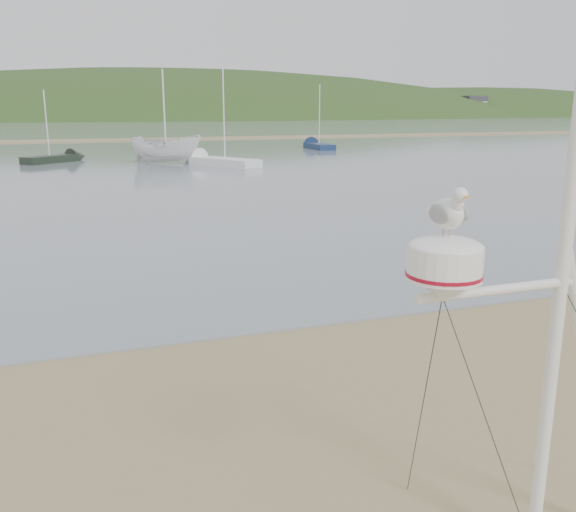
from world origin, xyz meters
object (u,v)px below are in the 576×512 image
object	(u,v)px
sailboat_white_near	(206,160)
sailboat_blue_far	(313,145)
sailboat_dark_mid	(64,158)
mast_rig	(544,428)
boat_white	(165,125)

from	to	relation	value
sailboat_white_near	sailboat_blue_far	bearing A→B (deg)	45.53
sailboat_blue_far	sailboat_dark_mid	xyz separation A→B (m)	(-22.58, -7.94, 0.00)
mast_rig	sailboat_blue_far	xyz separation A→B (m)	(18.63, 51.48, -0.98)
sailboat_dark_mid	sailboat_white_near	xyz separation A→B (m)	(9.22, -5.66, -0.00)
mast_rig	sailboat_blue_far	bearing A→B (deg)	70.11
mast_rig	boat_white	world-z (taller)	mast_rig
sailboat_blue_far	sailboat_white_near	bearing A→B (deg)	-134.47
sailboat_blue_far	sailboat_white_near	xyz separation A→B (m)	(-13.35, -13.60, -0.00)
boat_white	sailboat_white_near	world-z (taller)	sailboat_white_near
mast_rig	sailboat_dark_mid	xyz separation A→B (m)	(-3.95, 43.54, -0.97)
sailboat_white_near	boat_white	bearing A→B (deg)	147.77
boat_white	sailboat_white_near	xyz separation A→B (m)	(2.48, -1.56, -2.32)
mast_rig	sailboat_blue_far	distance (m)	54.76
sailboat_blue_far	mast_rig	bearing A→B (deg)	-109.89
sailboat_blue_far	boat_white	bearing A→B (deg)	-142.74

